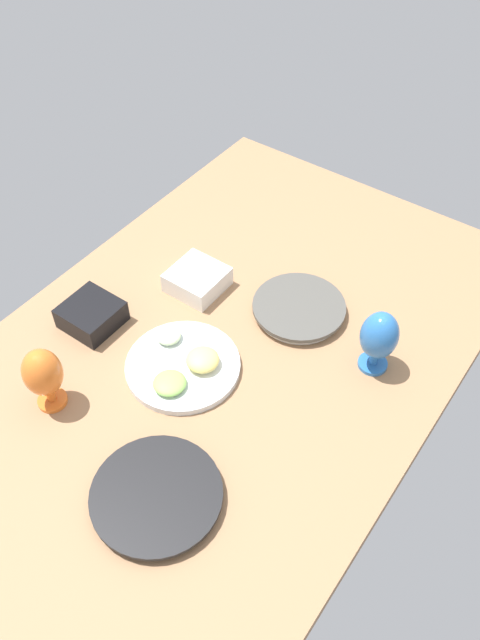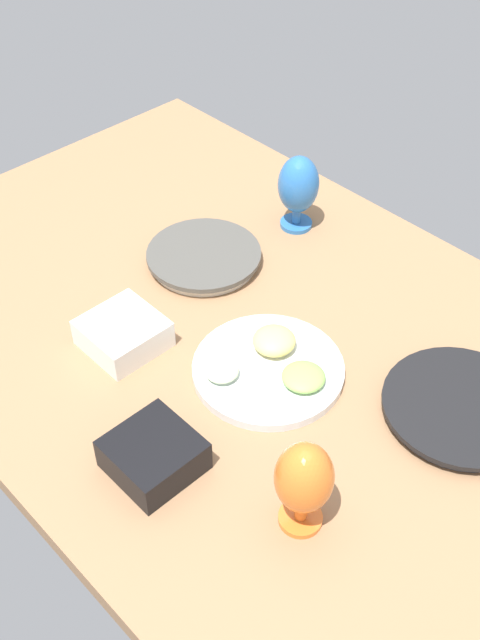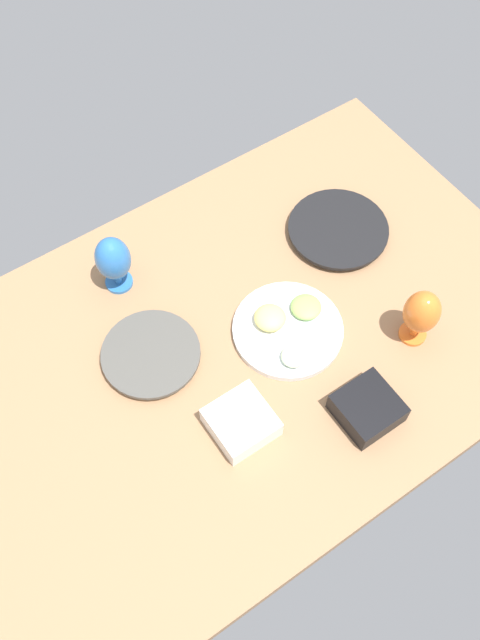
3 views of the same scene
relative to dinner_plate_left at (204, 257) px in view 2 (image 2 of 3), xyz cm
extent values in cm
cube|color=#99704C|center=(19.93, -8.69, -3.50)|extent=(160.00, 104.00, 4.00)
cylinder|color=silver|center=(0.00, 0.00, -0.60)|extent=(22.32, 22.32, 1.80)
cylinder|color=#4E4C47|center=(0.00, 0.00, 0.84)|extent=(24.26, 24.26, 1.08)
cylinder|color=#4C4C51|center=(61.65, 4.55, -0.67)|extent=(25.18, 25.18, 1.65)
cylinder|color=black|center=(61.65, 4.55, 0.64)|extent=(27.37, 27.37, 0.99)
cylinder|color=silver|center=(31.96, -12.78, -0.60)|extent=(27.74, 27.74, 1.80)
ellipsoid|color=#8CC659|center=(38.89, -10.93, 1.48)|extent=(7.81, 7.81, 2.36)
ellipsoid|color=#F9E072|center=(29.34, -8.27, 2.13)|extent=(8.01, 8.01, 3.67)
ellipsoid|color=beige|center=(27.88, -20.47, 1.59)|extent=(6.14, 6.14, 2.58)
cylinder|color=#2C6BB6|center=(4.27, 23.88, -1.00)|extent=(7.17, 7.17, 1.00)
cylinder|color=#2C6BB6|center=(4.27, 23.88, 1.12)|extent=(2.00, 2.00, 3.23)
ellipsoid|color=#2C6BB6|center=(4.27, 23.88, 9.38)|extent=(8.99, 8.99, 13.30)
cylinder|color=orange|center=(57.20, -31.07, -1.00)|extent=(6.89, 6.89, 1.00)
cylinder|color=orange|center=(57.20, -31.07, 1.33)|extent=(2.00, 2.00, 3.65)
ellipsoid|color=orange|center=(57.20, -31.07, 9.47)|extent=(8.85, 8.85, 12.63)
cube|color=white|center=(7.96, -27.25, 1.34)|extent=(13.77, 13.77, 5.67)
cube|color=#F9E072|center=(7.96, -27.25, 3.15)|extent=(11.29, 11.29, 1.81)
cube|color=black|center=(33.94, -40.94, 1.53)|extent=(13.42, 13.42, 6.06)
cube|color=tan|center=(33.94, -40.94, 3.47)|extent=(11.01, 11.01, 1.94)
camera|label=1|loc=(101.98, 54.66, 121.14)|focal=36.09mm
camera|label=2|loc=(99.15, -83.74, 103.25)|focal=43.90mm
camera|label=3|loc=(-26.09, -76.73, 148.31)|focal=38.61mm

